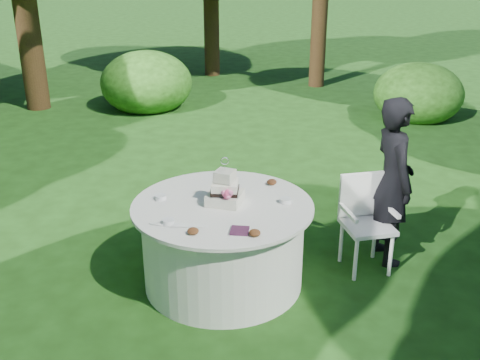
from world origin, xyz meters
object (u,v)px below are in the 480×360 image
guest (392,181)px  chair (365,215)px  cake (225,191)px  napkins (240,231)px  table (223,243)px

guest → chair: guest is taller
cake → chair: cake is taller
napkins → guest: (1.29, 1.10, 0.02)m
napkins → table: bearing=113.0°
napkins → guest: bearing=40.5°
table → chair: bearing=20.0°
cake → chair: size_ratio=0.47×
guest → napkins: bearing=114.7°
napkins → chair: (1.05, 0.94, -0.26)m
table → cake: bearing=48.1°
napkins → cake: (-0.18, 0.51, 0.10)m
guest → chair: bearing=107.9°
table → chair: (1.25, 0.46, 0.13)m
guest → chair: size_ratio=1.79×
napkins → chair: bearing=41.9°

